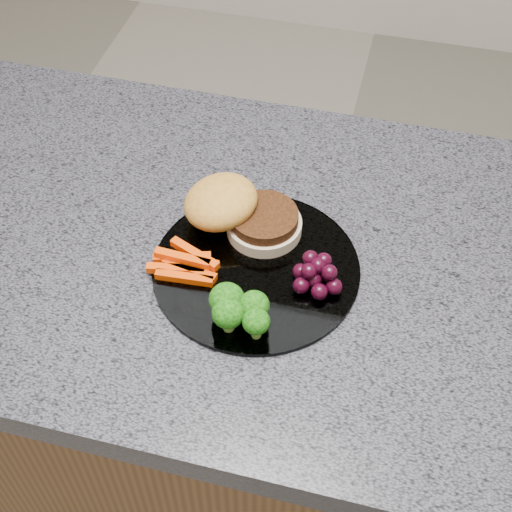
{
  "coord_description": "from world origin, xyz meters",
  "views": [
    {
      "loc": [
        0.16,
        -0.59,
        1.59
      ],
      "look_at": [
        0.02,
        -0.04,
        0.93
      ],
      "focal_mm": 50.0,
      "sensor_mm": 36.0,
      "label": 1
    }
  ],
  "objects_px": {
    "burger": "(236,212)",
    "grape_bunch": "(317,274)",
    "plate": "(256,268)",
    "island_cabinet": "(248,420)"
  },
  "relations": [
    {
      "from": "island_cabinet",
      "to": "burger",
      "type": "distance_m",
      "value": 0.5
    },
    {
      "from": "plate",
      "to": "grape_bunch",
      "type": "bearing_deg",
      "value": -4.44
    },
    {
      "from": "island_cabinet",
      "to": "plate",
      "type": "height_order",
      "value": "plate"
    },
    {
      "from": "island_cabinet",
      "to": "burger",
      "type": "height_order",
      "value": "burger"
    },
    {
      "from": "plate",
      "to": "burger",
      "type": "distance_m",
      "value": 0.08
    },
    {
      "from": "burger",
      "to": "grape_bunch",
      "type": "height_order",
      "value": "burger"
    },
    {
      "from": "burger",
      "to": "grape_bunch",
      "type": "relative_size",
      "value": 2.47
    },
    {
      "from": "grape_bunch",
      "to": "burger",
      "type": "bearing_deg",
      "value": 149.67
    },
    {
      "from": "burger",
      "to": "grape_bunch",
      "type": "xyz_separation_m",
      "value": [
        0.12,
        -0.07,
        -0.01
      ]
    },
    {
      "from": "plate",
      "to": "grape_bunch",
      "type": "xyz_separation_m",
      "value": [
        0.08,
        -0.01,
        0.02
      ]
    }
  ]
}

